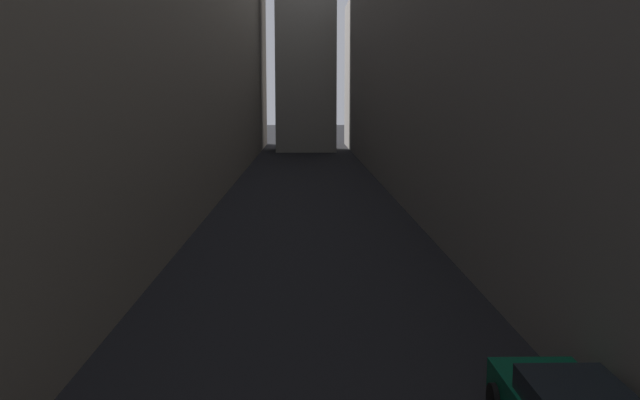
# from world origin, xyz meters

# --- Properties ---
(ground_plane) EXTENTS (264.00, 264.00, 0.00)m
(ground_plane) POSITION_xyz_m (0.00, 48.00, 0.00)
(ground_plane) COLOR black
(building_block_right) EXTENTS (14.73, 108.00, 18.85)m
(building_block_right) POSITION_xyz_m (12.86, 50.00, 9.42)
(building_block_right) COLOR slate
(building_block_right) RESTS_ON ground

